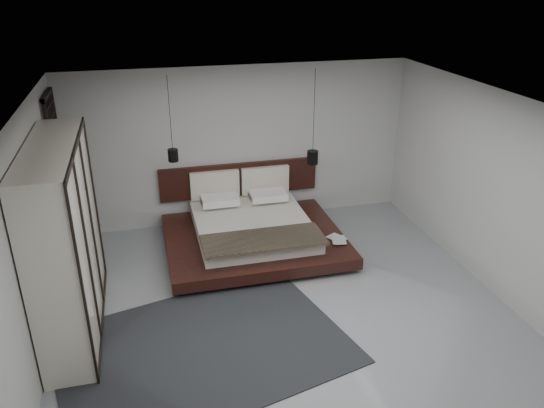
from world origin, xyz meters
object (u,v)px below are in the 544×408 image
object	(u,v)px
lattice_screen	(61,177)
pendant_left	(173,155)
wardrobe	(65,241)
rug	(203,347)
bed	(252,229)
pendant_right	(313,157)

from	to	relation	value
lattice_screen	pendant_left	distance (m)	1.75
wardrobe	rug	size ratio (longest dim) A/B	0.73
lattice_screen	bed	size ratio (longest dim) A/B	0.91
pendant_left	pendant_right	world-z (taller)	same
lattice_screen	pendant_right	distance (m)	4.07
pendant_right	rug	bearing A→B (deg)	-128.77
pendant_left	wardrobe	size ratio (longest dim) A/B	0.55
pendant_left	pendant_right	distance (m)	2.35
pendant_left	wardrobe	xyz separation A→B (m)	(-1.48, -2.00, -0.33)
rug	bed	bearing A→B (deg)	64.67
rug	pendant_left	bearing A→B (deg)	90.34
bed	pendant_left	size ratio (longest dim) A/B	2.09
wardrobe	pendant_left	bearing A→B (deg)	53.43
rug	lattice_screen	bearing A→B (deg)	120.41
pendant_left	rug	size ratio (longest dim) A/B	0.40
pendant_left	wardrobe	distance (m)	2.51
lattice_screen	wardrobe	distance (m)	2.10
lattice_screen	rug	world-z (taller)	lattice_screen
lattice_screen	wardrobe	bearing A→B (deg)	-83.12
pendant_left	pendant_right	bearing A→B (deg)	-0.00
lattice_screen	wardrobe	world-z (taller)	lattice_screen
wardrobe	rug	world-z (taller)	wardrobe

